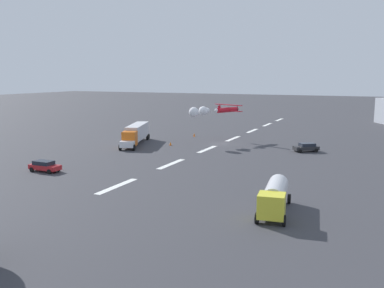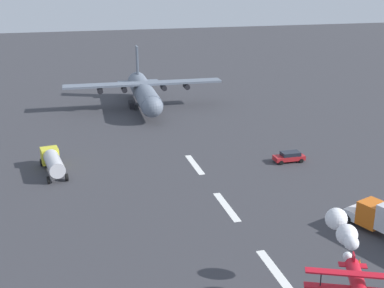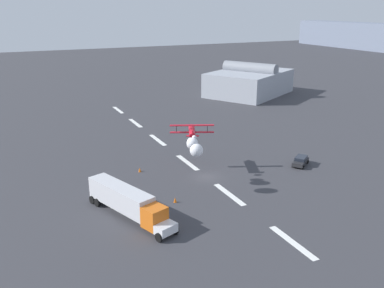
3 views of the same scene
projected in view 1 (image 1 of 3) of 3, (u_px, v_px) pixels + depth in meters
ground_plane at (221, 144)px, 83.50m from camera, size 440.00×440.00×0.00m
runway_stripe_0 at (279, 120)px, 128.66m from camera, size 8.00×0.90×0.01m
runway_stripe_1 at (267, 125)px, 115.76m from camera, size 8.00×0.90×0.01m
runway_stripe_2 at (252, 131)px, 102.85m from camera, size 8.00×0.90×0.01m
runway_stripe_3 at (233, 139)px, 89.95m from camera, size 8.00×0.90×0.01m
runway_stripe_4 at (207, 149)px, 77.04m from camera, size 8.00×0.90×0.01m
runway_stripe_5 at (171, 164)px, 64.14m from camera, size 8.00×0.90×0.01m
runway_stripe_6 at (117, 186)px, 51.24m from camera, size 8.00×0.90×0.01m
stunt_biplane_red at (210, 111)px, 83.30m from camera, size 13.26×8.04×1.94m
semi_truck_orange at (136, 133)px, 82.82m from camera, size 15.14×7.73×3.70m
fuel_tanker_truck at (275, 196)px, 41.04m from camera, size 8.62×3.82×2.90m
followme_car_yellow at (45, 166)px, 58.99m from camera, size 2.04×4.56×1.52m
airport_staff_sedan at (306, 147)px, 74.46m from camera, size 4.00×4.57×1.52m
traffic_cone_near at (194, 135)px, 93.03m from camera, size 0.44×0.44×0.75m
traffic_cone_far at (170, 143)px, 81.18m from camera, size 0.44×0.44×0.75m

